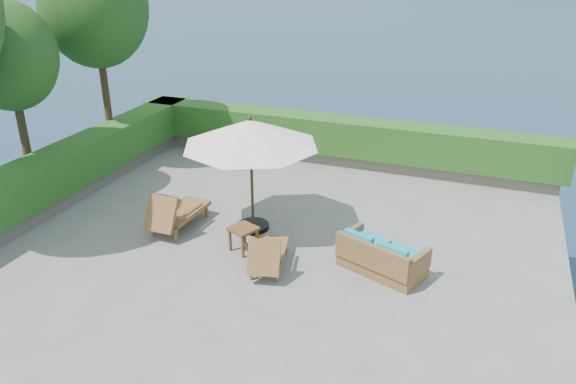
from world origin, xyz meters
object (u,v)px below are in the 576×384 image
at_px(lounge_left, 176,212).
at_px(side_table, 243,232).
at_px(patio_umbrella, 250,134).
at_px(lounge_right, 268,253).
at_px(wicker_loveseat, 381,258).

height_order(lounge_left, side_table, lounge_left).
bearing_deg(patio_umbrella, lounge_right, -56.50).
relative_size(lounge_left, lounge_right, 1.09).
bearing_deg(lounge_left, lounge_right, -15.41).
xyz_separation_m(patio_umbrella, side_table, (0.22, -0.98, -1.80)).
relative_size(patio_umbrella, lounge_right, 1.93).
height_order(patio_umbrella, lounge_left, patio_umbrella).
height_order(lounge_left, lounge_right, lounge_left).
relative_size(lounge_right, side_table, 2.37).
height_order(patio_umbrella, lounge_right, patio_umbrella).
xyz_separation_m(patio_umbrella, lounge_right, (0.98, -1.48, -1.88)).
bearing_deg(lounge_right, patio_umbrella, 110.29).
distance_m(patio_umbrella, wicker_loveseat, 3.72).
distance_m(lounge_left, lounge_right, 2.72).
xyz_separation_m(side_table, wicker_loveseat, (2.85, 0.17, -0.13)).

